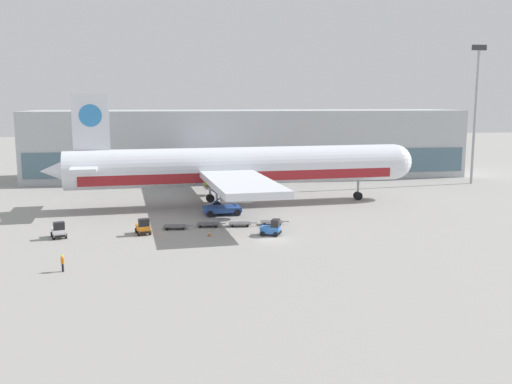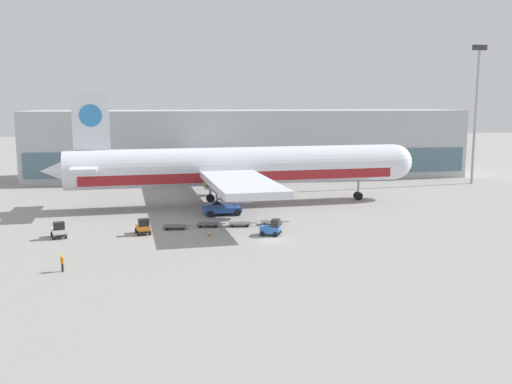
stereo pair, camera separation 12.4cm
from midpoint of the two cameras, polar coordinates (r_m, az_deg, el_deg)
ground_plane at (r=67.15m, az=1.48°, el=-4.75°), size 400.00×400.00×0.00m
terminal_building at (r=122.10m, az=-0.84°, el=4.89°), size 90.00×18.20×14.00m
light_mast at (r=118.15m, az=21.09°, el=8.07°), size 2.80×0.50×26.42m
airplane_main at (r=87.90m, az=-2.19°, el=2.44°), size 58.06×48.52×17.00m
scissor_lift_loader at (r=81.16m, az=-3.47°, el=-1.01°), size 5.44×3.77×4.61m
baggage_tug_foreground at (r=68.83m, az=1.53°, el=-3.65°), size 2.78×2.35×2.00m
baggage_tug_mid at (r=70.80m, az=-11.27°, el=-3.46°), size 2.10×2.70×2.00m
baggage_tug_far at (r=71.53m, az=-19.17°, el=-3.67°), size 2.22×2.74×2.00m
baggage_dolly_lead at (r=72.93m, az=-8.15°, el=-3.40°), size 3.76×1.75×0.48m
baggage_dolly_second at (r=73.78m, az=-4.85°, el=-3.19°), size 3.76×1.75×0.48m
baggage_dolly_third at (r=73.85m, az=-1.67°, el=-3.15°), size 3.76×1.75×0.48m
baggage_dolly_trail at (r=74.71m, az=1.54°, el=-3.00°), size 3.76×1.75×0.48m
ground_crew_near at (r=57.62m, az=-18.85°, el=-6.61°), size 0.37×0.50×1.67m
traffic_cone_near at (r=68.92m, az=-4.74°, el=-4.13°), size 0.40×0.40×0.67m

